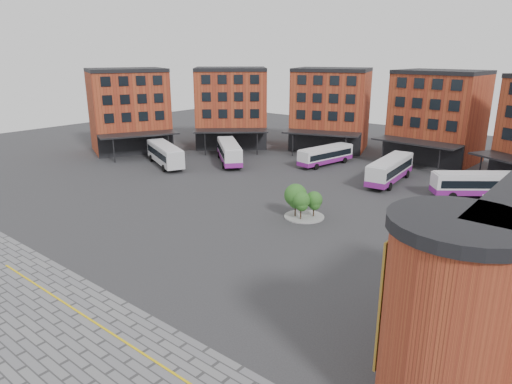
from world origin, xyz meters
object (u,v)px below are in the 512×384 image
Objects in this scene: tree_island at (301,200)px; bus_a at (165,153)px; bus_e at (479,184)px; bus_d at (390,170)px; bus_b at (229,152)px; bus_c at (326,155)px.

bus_a is (-30.18, 6.30, -0.09)m from tree_island.
tree_island is 0.43× the size of bus_e.
bus_e is (12.85, 20.09, -0.38)m from tree_island.
bus_d is at bearing -43.15° from bus_a.
bus_a is 1.09× the size of bus_b.
bus_b is 0.90× the size of bus_d.
bus_c is 23.63m from bus_e.
tree_island reaches higher than bus_b.
bus_b is at bearing -172.79° from bus_d.
bus_b is (-23.50, 14.07, -0.25)m from tree_island.
bus_c is (12.87, 8.68, -0.23)m from bus_b.
tree_island is 0.40× the size of bus_b.
tree_island is at bearing -80.21° from bus_b.
bus_e is at bearing -48.13° from bus_a.
bus_b is 15.52m from bus_c.
bus_c is at bearing -25.82° from bus_a.
bus_e is (36.35, 6.02, -0.13)m from bus_b.
bus_e is (11.33, 0.50, -0.12)m from bus_d.
tree_island reaches higher than bus_d.
bus_b is 1.06× the size of bus_e.
bus_e is at bearing 57.40° from tree_island.
bus_c is (19.54, 16.45, -0.39)m from bus_a.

